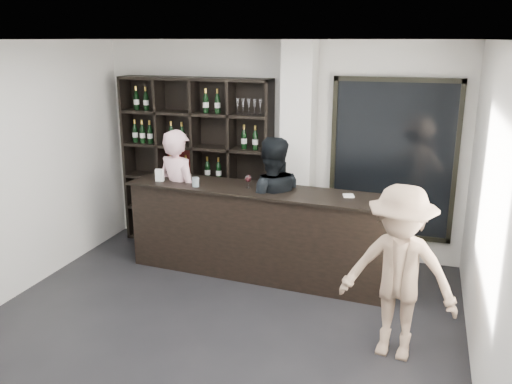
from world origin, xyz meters
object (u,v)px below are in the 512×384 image
(tasting_counter, at_px, (261,232))
(taster_black, at_px, (271,207))
(customer, at_px, (399,273))
(taster_pink, at_px, (179,197))
(wine_shelf, at_px, (197,163))

(tasting_counter, height_order, taster_black, taster_black)
(taster_black, xyz_separation_m, customer, (1.64, -1.45, -0.05))
(taster_pink, xyz_separation_m, taster_black, (1.26, 0.00, -0.01))
(tasting_counter, xyz_separation_m, taster_pink, (-1.16, 0.10, 0.33))
(taster_black, bearing_deg, customer, 118.81)
(taster_pink, bearing_deg, wine_shelf, -64.33)
(taster_black, distance_m, customer, 2.19)
(wine_shelf, distance_m, taster_black, 1.52)
(tasting_counter, height_order, taster_pink, taster_pink)
(wine_shelf, height_order, taster_black, wine_shelf)
(wine_shelf, height_order, taster_pink, wine_shelf)
(taster_black, bearing_deg, tasting_counter, 26.32)
(taster_pink, xyz_separation_m, customer, (2.90, -1.45, -0.06))
(tasting_counter, distance_m, customer, 2.22)
(wine_shelf, xyz_separation_m, taster_black, (1.31, -0.72, -0.32))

